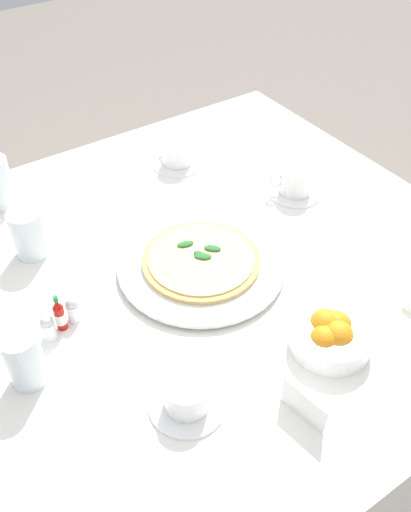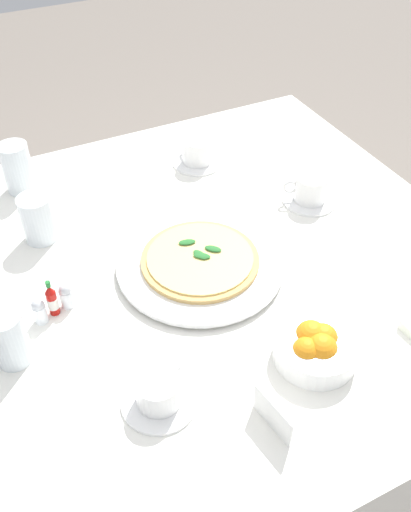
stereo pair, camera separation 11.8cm
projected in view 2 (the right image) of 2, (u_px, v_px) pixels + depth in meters
ground_plane at (209, 438)px, 1.70m from camera, size 8.00×8.00×0.00m
dining_table at (210, 299)px, 1.29m from camera, size 1.14×1.14×0.73m
pizza_plate at (200, 264)px, 1.18m from camera, size 0.35×0.35×0.02m
pizza at (200, 259)px, 1.17m from camera, size 0.25×0.25×0.02m
coffee_cup_near_left at (310, 190)px, 1.34m from camera, size 0.13×0.13×0.07m
coffee_cup_left_edge at (159, 392)px, 0.92m from camera, size 0.13×0.13×0.06m
coffee_cup_back_corner at (197, 152)px, 1.46m from camera, size 0.13×0.13×0.07m
water_glass_far_left at (18, 170)px, 1.36m from camera, size 0.07×0.07×0.12m
water_glass_near_right at (10, 341)px, 0.98m from camera, size 0.06×0.06×0.11m
water_glass_far_right at (38, 221)px, 1.23m from camera, size 0.07×0.07×0.11m
citrus_bowl at (316, 346)px, 0.99m from camera, size 0.15×0.15×0.07m
hot_sauce_bottle at (52, 300)px, 1.07m from camera, size 0.02×0.02×0.08m
salt_shaker at (66, 295)px, 1.09m from camera, size 0.03×0.03×0.06m
pepper_shaker at (40, 312)px, 1.06m from camera, size 0.03×0.03×0.06m
menu_card at (273, 416)px, 0.89m from camera, size 0.02×0.09×0.06m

